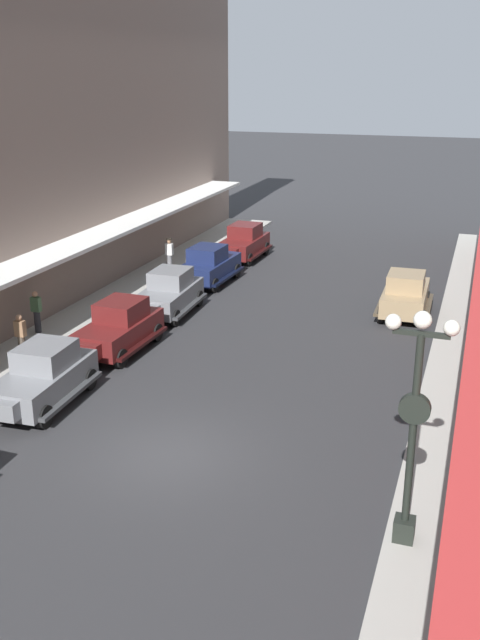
{
  "coord_description": "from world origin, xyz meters",
  "views": [
    {
      "loc": [
        7.29,
        -15.31,
        9.67
      ],
      "look_at": [
        0.0,
        6.0,
        1.8
      ],
      "focal_mm": 40.34,
      "sensor_mm": 36.0,
      "label": 1
    }
  ],
  "objects_px": {
    "pedestrian_3": "(21,337)",
    "pedestrian_4": "(169,255)",
    "parked_car_6": "(209,264)",
    "parked_car_0": "(405,293)",
    "pedestrian_2": "(37,312)",
    "parked_car_2": "(119,326)",
    "lamp_post_with_clock": "(414,420)",
    "parked_car_1": "(244,241)",
    "parked_car_3": "(169,292)",
    "parked_car_4": "(43,375)",
    "pedestrian_1": "(476,439)"
  },
  "relations": [
    {
      "from": "parked_car_0",
      "to": "parked_car_3",
      "type": "height_order",
      "value": "same"
    },
    {
      "from": "parked_car_0",
      "to": "parked_car_2",
      "type": "height_order",
      "value": "same"
    },
    {
      "from": "lamp_post_with_clock",
      "to": "pedestrian_2",
      "type": "bearing_deg",
      "value": 150.11
    },
    {
      "from": "parked_car_4",
      "to": "pedestrian_4",
      "type": "relative_size",
      "value": 2.58
    },
    {
      "from": "parked_car_6",
      "to": "pedestrian_3",
      "type": "xyz_separation_m",
      "value": [
        -2.56,
        -11.35,
        0.05
      ]
    },
    {
      "from": "lamp_post_with_clock",
      "to": "pedestrian_2",
      "type": "distance_m",
      "value": 17.16
    },
    {
      "from": "parked_car_1",
      "to": "pedestrian_2",
      "type": "distance_m",
      "value": 14.33
    },
    {
      "from": "parked_car_3",
      "to": "pedestrian_4",
      "type": "relative_size",
      "value": 2.58
    },
    {
      "from": "parked_car_4",
      "to": "parked_car_6",
      "type": "xyz_separation_m",
      "value": [
        0.02,
        13.86,
        0.0
      ]
    },
    {
      "from": "pedestrian_2",
      "to": "parked_car_3",
      "type": "bearing_deg",
      "value": 48.25
    },
    {
      "from": "parked_car_2",
      "to": "lamp_post_with_clock",
      "type": "height_order",
      "value": "lamp_post_with_clock"
    },
    {
      "from": "parked_car_3",
      "to": "pedestrian_2",
      "type": "bearing_deg",
      "value": -131.75
    },
    {
      "from": "parked_car_1",
      "to": "pedestrian_1",
      "type": "bearing_deg",
      "value": -56.71
    },
    {
      "from": "parked_car_0",
      "to": "pedestrian_4",
      "type": "xyz_separation_m",
      "value": [
        -11.8,
        2.56,
        0.07
      ]
    },
    {
      "from": "parked_car_2",
      "to": "pedestrian_3",
      "type": "xyz_separation_m",
      "value": [
        -2.63,
        -2.16,
        0.05
      ]
    },
    {
      "from": "parked_car_6",
      "to": "pedestrian_4",
      "type": "distance_m",
      "value": 2.58
    },
    {
      "from": "parked_car_4",
      "to": "parked_car_6",
      "type": "bearing_deg",
      "value": 89.91
    },
    {
      "from": "parked_car_1",
      "to": "parked_car_4",
      "type": "bearing_deg",
      "value": -90.17
    },
    {
      "from": "parked_car_0",
      "to": "pedestrian_3",
      "type": "relative_size",
      "value": 2.62
    },
    {
      "from": "parked_car_0",
      "to": "parked_car_2",
      "type": "distance_m",
      "value": 11.91
    },
    {
      "from": "pedestrian_1",
      "to": "pedestrian_3",
      "type": "height_order",
      "value": "pedestrian_1"
    },
    {
      "from": "parked_car_2",
      "to": "lamp_post_with_clock",
      "type": "relative_size",
      "value": 0.83
    },
    {
      "from": "parked_car_2",
      "to": "lamp_post_with_clock",
      "type": "bearing_deg",
      "value": -36.33
    },
    {
      "from": "parked_car_3",
      "to": "parked_car_6",
      "type": "xyz_separation_m",
      "value": [
        -0.05,
        4.77,
        0.0
      ]
    },
    {
      "from": "parked_car_6",
      "to": "pedestrian_4",
      "type": "bearing_deg",
      "value": 161.35
    },
    {
      "from": "lamp_post_with_clock",
      "to": "parked_car_6",
      "type": "bearing_deg",
      "value": 122.78
    },
    {
      "from": "pedestrian_1",
      "to": "parked_car_3",
      "type": "bearing_deg",
      "value": 143.58
    },
    {
      "from": "parked_car_0",
      "to": "parked_car_1",
      "type": "bearing_deg",
      "value": 144.14
    },
    {
      "from": "parked_car_0",
      "to": "pedestrian_2",
      "type": "xyz_separation_m",
      "value": [
        -12.96,
        -7.12,
        0.05
      ]
    },
    {
      "from": "parked_car_2",
      "to": "pedestrian_2",
      "type": "height_order",
      "value": "parked_car_2"
    },
    {
      "from": "pedestrian_3",
      "to": "pedestrian_4",
      "type": "height_order",
      "value": "pedestrian_4"
    },
    {
      "from": "pedestrian_2",
      "to": "pedestrian_3",
      "type": "bearing_deg",
      "value": -67.23
    },
    {
      "from": "parked_car_6",
      "to": "pedestrian_3",
      "type": "bearing_deg",
      "value": -102.7
    },
    {
      "from": "pedestrian_2",
      "to": "parked_car_2",
      "type": "bearing_deg",
      "value": -5.13
    },
    {
      "from": "pedestrian_3",
      "to": "pedestrian_4",
      "type": "relative_size",
      "value": 0.98
    },
    {
      "from": "parked_car_6",
      "to": "pedestrian_2",
      "type": "relative_size",
      "value": 2.63
    },
    {
      "from": "parked_car_3",
      "to": "pedestrian_3",
      "type": "distance_m",
      "value": 7.08
    },
    {
      "from": "parked_car_1",
      "to": "pedestrian_2",
      "type": "relative_size",
      "value": 2.62
    },
    {
      "from": "pedestrian_3",
      "to": "pedestrian_4",
      "type": "distance_m",
      "value": 12.18
    },
    {
      "from": "pedestrian_2",
      "to": "parked_car_0",
      "type": "bearing_deg",
      "value": 28.8
    },
    {
      "from": "parked_car_6",
      "to": "pedestrian_4",
      "type": "relative_size",
      "value": 2.58
    },
    {
      "from": "parked_car_1",
      "to": "parked_car_2",
      "type": "height_order",
      "value": "same"
    },
    {
      "from": "pedestrian_2",
      "to": "pedestrian_4",
      "type": "distance_m",
      "value": 9.75
    },
    {
      "from": "parked_car_0",
      "to": "parked_car_3",
      "type": "distance_m",
      "value": 9.79
    },
    {
      "from": "pedestrian_1",
      "to": "parked_car_0",
      "type": "bearing_deg",
      "value": 104.33
    },
    {
      "from": "pedestrian_4",
      "to": "lamp_post_with_clock",
      "type": "bearing_deg",
      "value": -53.16
    },
    {
      "from": "parked_car_2",
      "to": "pedestrian_4",
      "type": "relative_size",
      "value": 2.57
    },
    {
      "from": "pedestrian_4",
      "to": "pedestrian_3",
      "type": "bearing_deg",
      "value": -90.52
    },
    {
      "from": "lamp_post_with_clock",
      "to": "pedestrian_4",
      "type": "height_order",
      "value": "lamp_post_with_clock"
    },
    {
      "from": "lamp_post_with_clock",
      "to": "pedestrian_1",
      "type": "height_order",
      "value": "lamp_post_with_clock"
    }
  ]
}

